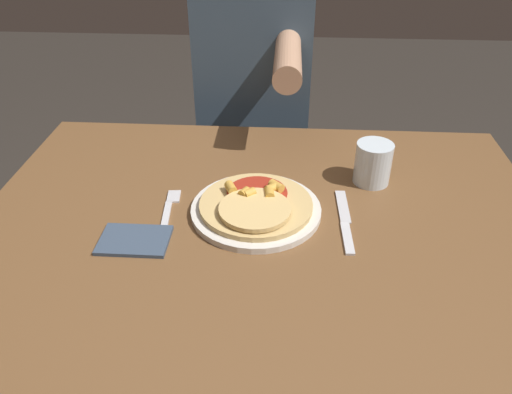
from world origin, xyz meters
TOP-DOWN VIEW (x-y plane):
  - dining_table at (0.00, 0.00)m, footprint 1.21×0.90m
  - plate at (-0.02, 0.04)m, footprint 0.28×0.28m
  - pizza at (-0.02, 0.03)m, footprint 0.24×0.24m
  - fork at (-0.20, 0.03)m, footprint 0.03×0.18m
  - knife at (0.17, 0.01)m, footprint 0.03×0.22m
  - drinking_glass at (0.24, 0.18)m, footprint 0.08×0.08m
  - napkin at (-0.25, -0.08)m, footprint 0.14×0.10m
  - person_diner at (-0.06, 0.68)m, footprint 0.35×0.52m

SIDE VIEW (x-z plane):
  - dining_table at x=0.00m, z-range 0.27..1.03m
  - person_diner at x=-0.06m, z-range 0.11..1.40m
  - fork at x=-0.20m, z-range 0.76..0.76m
  - knife at x=0.17m, z-range 0.76..0.76m
  - napkin at x=-0.25m, z-range 0.76..0.77m
  - plate at x=-0.02m, z-range 0.76..0.77m
  - pizza at x=-0.02m, z-range 0.77..0.80m
  - drinking_glass at x=0.24m, z-range 0.76..0.86m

